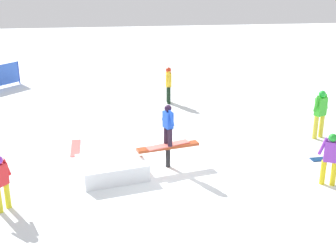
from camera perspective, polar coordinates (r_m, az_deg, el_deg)
ground_plane at (r=13.83m, az=0.00°, el=-4.97°), size 60.00×60.00×0.00m
rail_feature at (r=13.61m, az=0.00°, el=-2.83°), size 1.88×0.70×0.67m
snow_kicker_ramp at (r=13.30m, az=-6.87°, el=-5.06°), size 2.09×1.87×0.47m
main_rider_on_rail at (r=13.35m, az=0.00°, el=-0.02°), size 1.35×0.74×1.24m
bystander_red at (r=11.92m, az=-19.70°, el=-6.23°), size 0.45×0.55×1.43m
bystander_purple at (r=13.17m, az=19.18°, el=-3.53°), size 0.64×0.35×1.47m
bystander_green at (r=16.49m, az=18.07°, el=1.68°), size 0.65×0.37×1.67m
bystander_yellow at (r=19.66m, az=0.06°, el=5.26°), size 0.23×0.69×1.53m
loose_snowboard_navy at (r=15.25m, az=19.50°, el=-3.69°), size 1.47×0.39×0.02m
loose_snowboard_coral at (r=15.40m, az=-11.22°, el=-2.65°), size 0.32×1.45×0.02m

